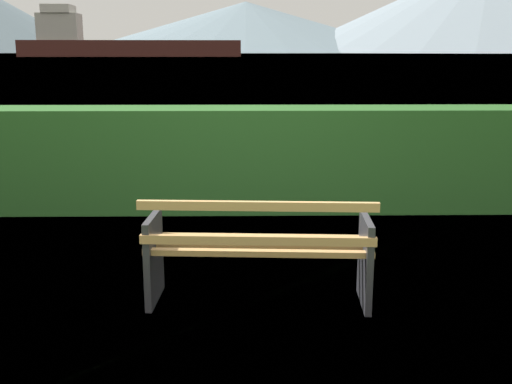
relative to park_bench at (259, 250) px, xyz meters
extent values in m
plane|color=#567A38|center=(0.00, 0.06, -0.43)|extent=(1400.00, 1400.00, 0.00)
plane|color=#6B8EA3|center=(0.00, 308.49, -0.42)|extent=(620.00, 620.00, 0.00)
cube|color=tan|center=(-0.01, -0.13, 0.02)|extent=(1.69, 0.16, 0.04)
cube|color=tan|center=(0.00, 0.06, 0.02)|extent=(1.69, 0.16, 0.04)
cube|color=tan|center=(0.01, 0.25, 0.02)|extent=(1.69, 0.16, 0.04)
cube|color=tan|center=(-0.01, -0.21, 0.14)|extent=(1.69, 0.14, 0.06)
cube|color=tan|center=(-0.01, -0.25, 0.41)|extent=(1.69, 0.14, 0.06)
cube|color=#2D2D33|center=(-0.80, 0.09, -0.09)|extent=(0.08, 0.51, 0.68)
cube|color=#2D2D33|center=(0.81, -0.01, -0.09)|extent=(0.08, 0.51, 0.68)
cube|color=#285B23|center=(0.00, 2.95, 0.19)|extent=(8.53, 0.80, 1.23)
cube|color=#471E19|center=(-35.47, 191.53, 2.05)|extent=(67.70, 13.40, 4.95)
cube|color=beige|center=(-56.98, 190.49, 8.48)|extent=(12.54, 9.73, 7.91)
cube|color=silver|center=(-56.98, 190.49, 13.67)|extent=(8.96, 10.58, 2.47)
cone|color=slate|center=(0.00, 588.47, 22.60)|extent=(319.87, 319.87, 46.06)
cone|color=gray|center=(212.02, 550.74, 39.74)|extent=(359.46, 359.46, 80.32)
camera|label=1|loc=(-0.09, -4.39, 1.47)|focal=43.09mm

